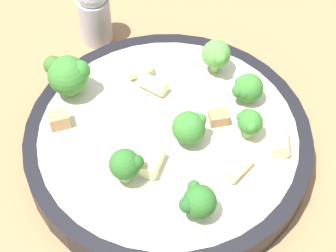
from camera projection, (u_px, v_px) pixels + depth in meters
ground_plane at (168, 151)px, 0.56m from camera, size 2.00×2.00×0.00m
pasta_bowl at (168, 140)px, 0.54m from camera, size 0.28×0.28×0.03m
broccoli_floret_0 at (249, 122)px, 0.52m from camera, size 0.02×0.03×0.03m
broccoli_floret_1 at (247, 88)px, 0.55m from camera, size 0.03×0.03×0.03m
broccoli_floret_2 at (216, 54)px, 0.56m from camera, size 0.03×0.03×0.04m
broccoli_floret_3 at (126, 164)px, 0.48m from camera, size 0.03×0.03×0.04m
broccoli_floret_4 at (188, 127)px, 0.51m from camera, size 0.03×0.03×0.04m
broccoli_floret_5 at (198, 201)px, 0.46m from camera, size 0.03×0.03×0.03m
broccoli_floret_6 at (69, 73)px, 0.54m from camera, size 0.04×0.05×0.05m
rigatoni_0 at (139, 70)px, 0.57m from camera, size 0.03×0.03×0.02m
rigatoni_1 at (280, 142)px, 0.52m from camera, size 0.03×0.03×0.02m
rigatoni_2 at (239, 168)px, 0.50m from camera, size 0.03×0.02×0.01m
rigatoni_3 at (152, 162)px, 0.50m from camera, size 0.03×0.02×0.02m
rigatoni_4 at (153, 84)px, 0.56m from camera, size 0.02×0.03×0.02m
chicken_chunk_0 at (59, 120)px, 0.53m from camera, size 0.02×0.02×0.02m
chicken_chunk_1 at (219, 117)px, 0.54m from camera, size 0.02×0.02×0.01m
pepper_shaker at (94, 10)px, 0.63m from camera, size 0.04×0.04×0.08m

